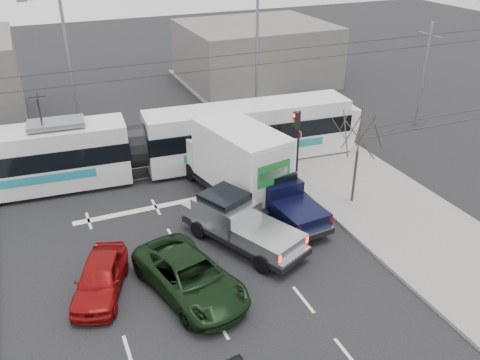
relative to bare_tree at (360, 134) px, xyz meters
name	(u,v)px	position (x,y,z in m)	size (l,w,h in m)	color
ground	(232,266)	(-7.60, -2.50, -3.79)	(120.00, 120.00, 0.00)	black
sidewalk_right	(406,220)	(1.40, -2.50, -3.72)	(6.00, 60.00, 0.15)	gray
rails	(167,169)	(-7.60, 7.50, -3.78)	(60.00, 1.60, 0.03)	#33302D
building_right	(255,53)	(4.40, 21.50, -1.29)	(12.00, 10.00, 5.00)	#65605C
bare_tree	(360,134)	(0.00, 0.00, 0.00)	(2.40, 2.40, 5.00)	#47382B
traffic_signal	(297,129)	(-1.13, 4.00, -1.05)	(0.44, 0.44, 3.60)	black
street_lamp_near	(254,53)	(-0.29, 11.50, 1.32)	(2.38, 0.25, 9.00)	slate
street_lamp_far	(66,64)	(-11.79, 13.50, 1.32)	(2.38, 0.25, 9.00)	slate
catenary	(162,105)	(-7.60, 7.50, 0.09)	(60.00, 0.20, 7.00)	black
tram	(136,147)	(-9.31, 7.23, -1.98)	(25.19, 4.38, 5.12)	silver
silver_pickup	(237,221)	(-6.71, -0.91, -2.72)	(4.29, 6.25, 2.16)	black
box_truck	(234,160)	(-5.10, 3.34, -1.90)	(4.12, 8.05, 3.84)	black
navy_pickup	(281,197)	(-3.94, 0.23, -2.70)	(2.42, 5.39, 2.21)	black
green_car	(190,277)	(-9.72, -3.42, -3.03)	(2.53, 5.49, 1.53)	black
red_car	(100,278)	(-12.88, -2.06, -3.09)	(1.66, 4.13, 1.41)	maroon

